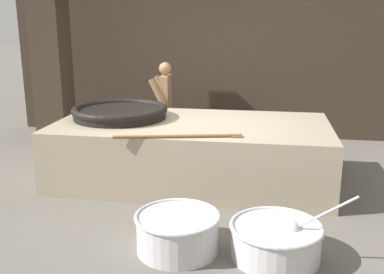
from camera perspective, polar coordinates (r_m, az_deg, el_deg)
name	(u,v)px	position (r m, az deg, el deg)	size (l,w,h in m)	color
ground_plane	(192,179)	(6.35, 0.00, -5.41)	(60.00, 60.00, 0.00)	#666059
back_wall	(215,46)	(8.65, 2.95, 11.43)	(7.82, 0.24, 3.37)	#382D23
support_pillar	(51,49)	(8.13, -17.48, 10.56)	(0.52, 0.52, 3.37)	#382D23
hearth_platform	(192,151)	(6.22, 0.00, -1.84)	(3.70, 1.87, 0.83)	tan
giant_wok_near	(120,112)	(6.45, -9.14, 3.18)	(1.35, 1.35, 0.17)	black
stirring_paddle	(183,136)	(5.32, -1.14, 0.09)	(1.51, 0.40, 0.04)	brown
cook	(165,103)	(7.59, -3.42, 4.30)	(0.36, 0.55, 1.50)	#9E7551
prep_bowl_vegetables	(276,239)	(4.40, 10.61, -12.63)	(1.14, 0.88, 0.70)	silver
prep_bowl_meat	(178,230)	(4.45, -1.84, -11.78)	(0.84, 0.84, 0.38)	silver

